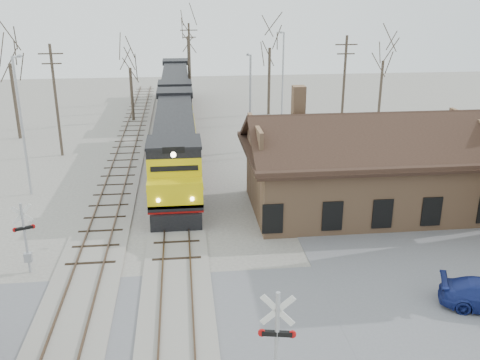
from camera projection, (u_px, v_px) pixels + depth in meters
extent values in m
plane|color=#A7A297|center=(177.00, 327.00, 22.90)|extent=(140.00, 140.00, 0.00)
cube|color=slate|center=(177.00, 327.00, 22.90)|extent=(60.00, 9.00, 0.03)
cube|color=#A7A297|center=(177.00, 198.00, 36.92)|extent=(3.40, 90.00, 0.12)
cube|color=#473323|center=(166.00, 197.00, 36.81)|extent=(0.08, 90.00, 0.14)
cube|color=#473323|center=(187.00, 196.00, 36.96)|extent=(0.08, 90.00, 0.14)
cube|color=#A7A297|center=(110.00, 201.00, 36.45)|extent=(3.40, 90.00, 0.12)
cube|color=#473323|center=(100.00, 199.00, 36.33)|extent=(0.08, 90.00, 0.14)
cube|color=#473323|center=(121.00, 199.00, 36.48)|extent=(0.08, 90.00, 0.14)
cube|color=#9C7251|center=(361.00, 179.00, 34.71)|extent=(14.00, 8.00, 4.00)
cube|color=black|center=(364.00, 148.00, 34.01)|extent=(15.20, 9.20, 0.30)
cube|color=black|center=(378.00, 143.00, 31.52)|extent=(15.00, 4.71, 2.66)
cube|color=black|center=(353.00, 124.00, 35.82)|extent=(15.00, 4.71, 2.66)
cube|color=#9C7251|center=(298.00, 103.00, 34.08)|extent=(0.80, 0.80, 2.20)
cube|color=black|center=(176.00, 199.00, 35.29)|extent=(2.74, 4.38, 1.09)
cube|color=black|center=(176.00, 141.00, 48.60)|extent=(2.74, 4.38, 1.09)
cube|color=black|center=(176.00, 155.00, 41.65)|extent=(3.28, 21.89, 0.38)
cube|color=maroon|center=(176.00, 158.00, 41.73)|extent=(3.30, 21.89, 0.13)
cube|color=black|center=(175.00, 129.00, 42.35)|extent=(2.85, 15.87, 3.06)
cube|color=black|center=(175.00, 166.00, 33.50)|extent=(3.28, 3.06, 3.06)
cube|color=yellow|center=(175.00, 191.00, 32.07)|extent=(3.28, 1.97, 1.53)
cube|color=black|center=(176.00, 223.00, 31.61)|extent=(3.06, 0.25, 1.09)
cylinder|color=#FFF2CC|center=(173.00, 155.00, 30.26)|extent=(0.31, 0.10, 0.31)
cube|color=black|center=(176.00, 121.00, 56.23)|extent=(2.74, 4.38, 1.09)
cube|color=black|center=(176.00, 95.00, 69.54)|extent=(2.74, 4.38, 1.09)
cube|color=black|center=(176.00, 99.00, 62.59)|extent=(3.28, 21.89, 0.38)
cube|color=maroon|center=(176.00, 101.00, 62.67)|extent=(3.30, 21.89, 0.13)
cube|color=black|center=(176.00, 83.00, 63.30)|extent=(2.85, 15.87, 3.06)
cube|color=black|center=(175.00, 98.00, 54.44)|extent=(3.28, 3.06, 3.06)
cube|color=black|center=(176.00, 111.00, 53.02)|extent=(3.28, 1.97, 1.53)
cube|color=black|center=(176.00, 130.00, 52.55)|extent=(3.06, 0.25, 1.09)
cylinder|color=#A5A8AD|center=(277.00, 350.00, 17.92)|extent=(0.16, 0.16, 4.48)
cube|color=silver|center=(278.00, 310.00, 17.39)|extent=(1.16, 0.26, 1.17)
cube|color=silver|center=(278.00, 310.00, 17.39)|extent=(1.16, 0.26, 1.17)
cube|color=black|center=(277.00, 334.00, 17.69)|extent=(1.02, 0.34, 0.17)
cylinder|color=#B20C0C|center=(262.00, 333.00, 17.73)|extent=(0.28, 0.13, 0.27)
cylinder|color=#B20C0C|center=(292.00, 334.00, 17.65)|extent=(0.28, 0.13, 0.27)
cylinder|color=#A5A8AD|center=(25.00, 239.00, 26.71)|extent=(0.13, 0.13, 3.81)
cube|color=silver|center=(22.00, 214.00, 26.26)|extent=(0.94, 0.41, 1.00)
cube|color=silver|center=(22.00, 214.00, 26.26)|extent=(0.94, 0.41, 1.00)
cube|color=black|center=(24.00, 228.00, 26.52)|extent=(0.85, 0.46, 0.14)
cylinder|color=#B20C0C|center=(33.00, 226.00, 26.71)|extent=(0.24, 0.16, 0.23)
cylinder|color=#B20C0C|center=(15.00, 230.00, 26.32)|extent=(0.24, 0.16, 0.23)
cube|color=#A5A8AD|center=(28.00, 257.00, 27.06)|extent=(0.38, 0.29, 0.48)
cylinder|color=#A5A8AD|center=(22.00, 128.00, 36.15)|extent=(0.18, 0.18, 9.57)
cylinder|color=#A5A8AD|center=(16.00, 56.00, 35.41)|extent=(0.12, 1.80, 0.12)
cube|color=#A5A8AD|center=(20.00, 56.00, 36.19)|extent=(0.25, 0.50, 0.12)
cylinder|color=#A5A8AD|center=(250.00, 108.00, 44.44)|extent=(0.18, 0.18, 8.69)
cylinder|color=#A5A8AD|center=(249.00, 55.00, 43.85)|extent=(0.12, 1.80, 0.12)
cube|color=#A5A8AD|center=(248.00, 55.00, 44.63)|extent=(0.25, 0.50, 0.12)
cylinder|color=#A5A8AD|center=(283.00, 78.00, 56.59)|extent=(0.18, 0.18, 9.50)
cylinder|color=#A5A8AD|center=(282.00, 32.00, 55.86)|extent=(0.12, 1.80, 0.12)
cube|color=#A5A8AD|center=(281.00, 33.00, 56.65)|extent=(0.25, 0.50, 0.12)
cylinder|color=#382D23|center=(56.00, 101.00, 44.97)|extent=(0.24, 0.24, 9.48)
cube|color=#382D23|center=(51.00, 54.00, 43.64)|extent=(2.00, 0.10, 0.10)
cube|color=#382D23|center=(52.00, 64.00, 43.91)|extent=(1.60, 0.10, 0.10)
cylinder|color=#382D23|center=(190.00, 67.00, 63.28)|extent=(0.24, 0.24, 9.97)
cube|color=#382D23|center=(189.00, 30.00, 61.87)|extent=(2.00, 0.10, 0.10)
cube|color=#382D23|center=(189.00, 37.00, 62.14)|extent=(1.60, 0.10, 0.10)
cylinder|color=#382D23|center=(343.00, 91.00, 48.44)|extent=(0.24, 0.24, 9.85)
cube|color=#382D23|center=(346.00, 45.00, 47.05)|extent=(2.00, 0.10, 0.10)
cube|color=#382D23|center=(346.00, 54.00, 47.32)|extent=(1.60, 0.10, 0.10)
cylinder|color=#382D23|center=(15.00, 102.00, 50.70)|extent=(0.32, 0.32, 7.16)
cylinder|color=#382D23|center=(132.00, 95.00, 57.62)|extent=(0.32, 0.32, 5.79)
cylinder|color=#382D23|center=(189.00, 69.00, 68.58)|extent=(0.32, 0.32, 8.08)
cylinder|color=#382D23|center=(269.00, 82.00, 60.64)|extent=(0.32, 0.32, 7.51)
cylinder|color=#382D23|center=(381.00, 89.00, 59.97)|extent=(0.32, 0.32, 6.21)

